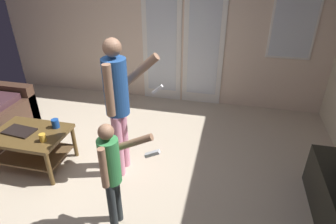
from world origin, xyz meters
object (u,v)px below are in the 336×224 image
object	(u,v)px
person_child	(112,169)
cup_by_laptop	(55,123)
laptop_closed	(19,131)
cup_near_edge	(43,138)
coffee_table	(31,142)
person_adult	(118,98)

from	to	relation	value
person_child	cup_by_laptop	bearing A→B (deg)	143.50
laptop_closed	cup_by_laptop	size ratio (longest dim) A/B	3.25
cup_near_edge	cup_by_laptop	distance (m)	0.29
cup_near_edge	cup_by_laptop	bearing A→B (deg)	94.32
coffee_table	cup_near_edge	size ratio (longest dim) A/B	9.28
person_adult	laptop_closed	distance (m)	1.32
cup_near_edge	person_child	bearing A→B (deg)	-25.62
coffee_table	person_child	distance (m)	1.50
person_adult	person_child	xyz separation A→B (m)	(0.23, -0.78, -0.28)
person_child	cup_near_edge	bearing A→B (deg)	154.38
person_adult	laptop_closed	bearing A→B (deg)	-172.21
person_adult	laptop_closed	size ratio (longest dim) A/B	4.52
person_adult	cup_near_edge	distance (m)	0.98
coffee_table	laptop_closed	world-z (taller)	laptop_closed
cup_near_edge	person_adult	bearing A→B (deg)	18.18
person_child	cup_by_laptop	size ratio (longest dim) A/B	10.32
coffee_table	cup_near_edge	world-z (taller)	cup_near_edge
person_child	laptop_closed	size ratio (longest dim) A/B	3.18
coffee_table	person_adult	world-z (taller)	person_adult
person_child	cup_near_edge	world-z (taller)	person_child
person_child	person_adult	bearing A→B (deg)	106.40
laptop_closed	cup_near_edge	distance (m)	0.41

